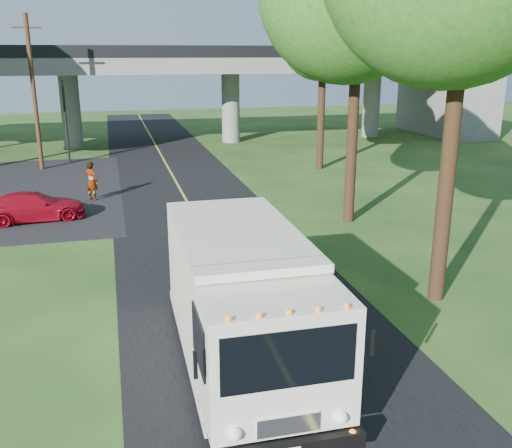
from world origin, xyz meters
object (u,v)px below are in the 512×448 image
object	(u,v)px
traffic_signal	(65,112)
utility_pole	(34,92)
step_van	(243,297)
pedestrian	(92,181)
tree_right_far	(328,26)
red_sedan	(33,206)

from	to	relation	value
traffic_signal	utility_pole	world-z (taller)	utility_pole
step_van	pedestrian	size ratio (longest dim) A/B	3.89
utility_pole	tree_right_far	size ratio (longest dim) A/B	0.82
traffic_signal	red_sedan	xyz separation A→B (m)	(-0.70, -13.62, -2.58)
step_van	pedestrian	xyz separation A→B (m)	(-3.60, 16.54, -0.72)
step_van	red_sedan	bearing A→B (deg)	114.36
red_sedan	pedestrian	size ratio (longest dim) A/B	2.25
utility_pole	pedestrian	distance (m)	9.91
tree_right_far	step_van	distance (m)	24.19
traffic_signal	tree_right_far	xyz separation A→B (m)	(15.21, -6.16, 5.10)
step_van	tree_right_far	bearing A→B (deg)	65.33
tree_right_far	red_sedan	xyz separation A→B (m)	(-15.91, -7.46, -7.69)
tree_right_far	traffic_signal	bearing A→B (deg)	157.93
traffic_signal	pedestrian	distance (m)	11.02
step_van	red_sedan	distance (m)	14.86
utility_pole	step_van	xyz separation A→B (m)	(6.75, -25.19, -2.93)
tree_right_far	red_sedan	distance (m)	19.18
traffic_signal	red_sedan	bearing A→B (deg)	-92.96
step_van	red_sedan	size ratio (longest dim) A/B	1.73
utility_pole	red_sedan	xyz separation A→B (m)	(0.80, -11.62, -3.98)
tree_right_far	step_van	size ratio (longest dim) A/B	1.50
utility_pole	pedestrian	bearing A→B (deg)	-70.00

